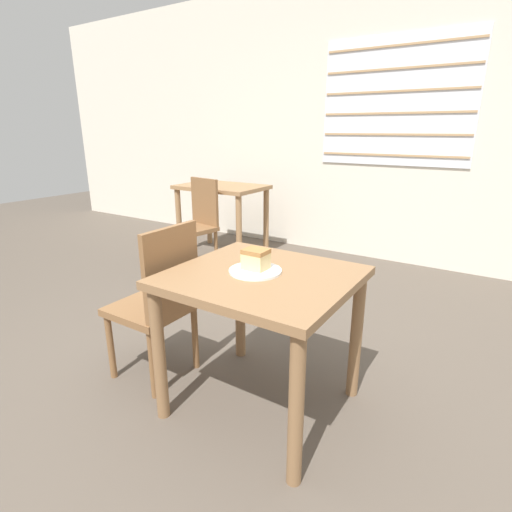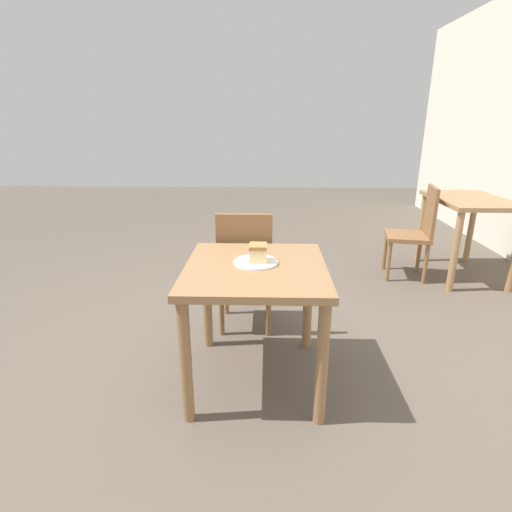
% 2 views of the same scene
% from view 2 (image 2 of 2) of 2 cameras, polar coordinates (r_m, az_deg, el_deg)
% --- Properties ---
extents(ground_plane, '(14.00, 14.00, 0.00)m').
position_cam_2_polar(ground_plane, '(2.61, -6.54, -14.99)').
color(ground_plane, brown).
extents(dining_table_near, '(0.81, 0.76, 0.71)m').
position_cam_2_polar(dining_table_near, '(2.19, -0.05, -4.29)').
color(dining_table_near, olive).
rests_on(dining_table_near, ground_plane).
extents(dining_table_far, '(0.91, 0.62, 0.76)m').
position_cam_2_polar(dining_table_far, '(4.28, 28.07, 5.46)').
color(dining_table_far, '#9E754C').
rests_on(dining_table_far, ground_plane).
extents(chair_near_window, '(0.39, 0.39, 0.88)m').
position_cam_2_polar(chair_near_window, '(2.79, -1.53, -1.80)').
color(chair_near_window, brown).
rests_on(chair_near_window, ground_plane).
extents(chair_far_corner, '(0.45, 0.45, 0.88)m').
position_cam_2_polar(chair_far_corner, '(4.06, 21.84, 3.44)').
color(chair_far_corner, brown).
rests_on(chair_far_corner, ground_plane).
extents(plate, '(0.24, 0.24, 0.01)m').
position_cam_2_polar(plate, '(2.18, -0.02, -0.89)').
color(plate, white).
rests_on(plate, dining_table_near).
extents(cake_slice, '(0.11, 0.09, 0.09)m').
position_cam_2_polar(cake_slice, '(2.16, 0.30, 0.48)').
color(cake_slice, '#E5CC89').
rests_on(cake_slice, plate).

